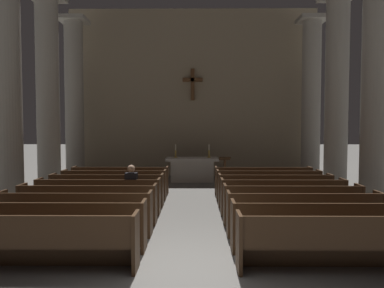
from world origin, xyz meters
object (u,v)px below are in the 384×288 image
(pew_right_row_4, at_px, (292,204))
(pew_left_row_6, at_px, (107,190))
(pew_right_row_6, at_px, (275,190))
(pew_right_row_8, at_px, (263,180))
(pew_right_row_1, at_px, (339,243))
(pew_right_row_3, at_px, (304,214))
(column_right_second, at_px, (376,88))
(lectern, at_px, (225,172))
(pew_right_row_5, at_px, (283,197))
(pew_right_row_7, at_px, (268,185))
(column_right_fourth, at_px, (311,102))
(candlestick_right, at_px, (209,153))
(pew_left_row_8, at_px, (121,180))
(altar, at_px, (192,169))
(pew_left_row_2, at_px, (59,226))
(pew_right_row_2, at_px, (319,226))
(column_right_third, at_px, (337,96))
(column_left_third, at_px, (48,96))
(candlestick_left, at_px, (176,153))
(column_left_fourth, at_px, (74,102))
(lone_worshipper, at_px, (132,188))
(pew_left_row_5, at_px, (99,196))
(pew_left_row_4, at_px, (88,204))
(pew_left_row_7, at_px, (114,185))
(pew_left_row_1, at_px, (37,242))
(column_left_second, at_px, (7,88))

(pew_right_row_4, bearing_deg, pew_left_row_6, 158.67)
(pew_right_row_6, relative_size, pew_right_row_8, 1.00)
(pew_left_row_6, xyz_separation_m, pew_right_row_1, (4.87, -4.75, 0.00))
(pew_right_row_3, bearing_deg, column_right_second, 42.18)
(column_right_second, relative_size, lectern, 6.00)
(pew_right_row_5, distance_m, column_right_second, 3.94)
(pew_right_row_4, distance_m, pew_right_row_6, 1.90)
(pew_right_row_7, xyz_separation_m, lectern, (-1.17, 2.61, 0.07))
(pew_right_row_1, bearing_deg, column_right_fourth, 75.19)
(candlestick_right, bearing_deg, pew_right_row_3, -77.18)
(pew_left_row_8, distance_m, altar, 3.76)
(pew_left_row_2, xyz_separation_m, pew_right_row_2, (4.87, 0.00, 0.00))
(pew_right_row_2, relative_size, pew_right_row_7, 1.00)
(pew_right_row_2, distance_m, column_right_third, 7.29)
(column_left_third, distance_m, candlestick_left, 5.44)
(column_left_third, xyz_separation_m, column_left_fourth, (0.00, 2.83, 0.00))
(pew_right_row_1, relative_size, altar, 1.48)
(pew_right_row_8, relative_size, column_left_fourth, 0.47)
(column_right_second, bearing_deg, candlestick_left, 137.73)
(pew_right_row_7, bearing_deg, column_left_third, 169.37)
(pew_left_row_8, height_order, lone_worshipper, lone_worshipper)
(pew_left_row_2, height_order, pew_left_row_5, same)
(pew_right_row_1, xyz_separation_m, column_left_third, (-7.49, 7.11, 2.90))
(pew_left_row_4, distance_m, pew_right_row_5, 4.96)
(lone_worshipper, bearing_deg, pew_left_row_7, 115.22)
(pew_left_row_1, height_order, pew_left_row_2, same)
(pew_right_row_7, bearing_deg, pew_right_row_6, -90.00)
(pew_left_row_5, distance_m, pew_left_row_8, 2.85)
(pew_left_row_2, bearing_deg, candlestick_left, 78.56)
(pew_right_row_4, xyz_separation_m, lone_worshipper, (-3.99, 0.99, 0.22))
(pew_left_row_4, xyz_separation_m, pew_right_row_8, (4.87, 3.80, 0.00))
(pew_left_row_4, height_order, pew_right_row_6, same)
(pew_right_row_3, bearing_deg, column_left_third, 145.20)
(pew_right_row_2, bearing_deg, candlestick_left, 110.09)
(column_left_second, relative_size, candlestick_right, 12.37)
(pew_left_row_1, distance_m, pew_left_row_6, 4.75)
(pew_left_row_5, bearing_deg, pew_left_row_6, 90.00)
(pew_right_row_7, relative_size, candlestick_right, 5.82)
(pew_left_row_6, bearing_deg, lone_worshipper, -46.12)
(pew_right_row_6, height_order, column_left_fourth, column_left_fourth)
(pew_left_row_6, relative_size, column_right_third, 0.47)
(altar, bearing_deg, column_left_second, -134.02)
(pew_left_row_8, relative_size, column_left_fourth, 0.47)
(pew_right_row_3, relative_size, lectern, 2.82)
(pew_right_row_6, bearing_deg, pew_right_row_5, -90.00)
(pew_left_row_8, height_order, column_left_third, column_left_third)
(pew_left_row_8, bearing_deg, pew_right_row_4, -38.00)
(column_left_fourth, bearing_deg, pew_right_row_8, -23.66)
(pew_left_row_6, relative_size, pew_left_row_8, 1.00)
(pew_left_row_6, xyz_separation_m, column_left_fourth, (-2.63, 5.18, 2.90))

